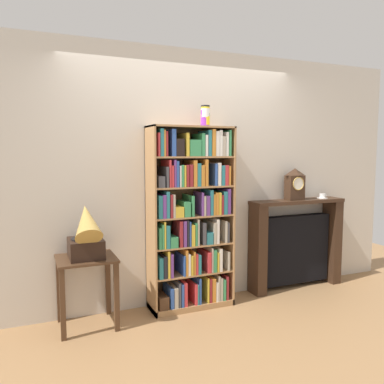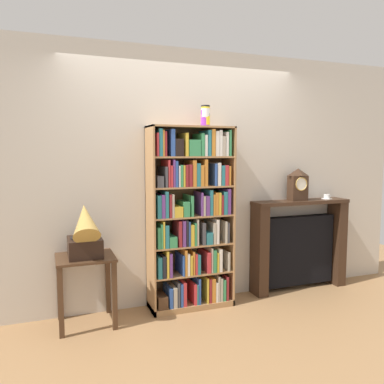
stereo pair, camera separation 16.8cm
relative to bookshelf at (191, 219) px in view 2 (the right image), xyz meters
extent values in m
cube|color=#997047|center=(0.00, -0.09, -0.93)|extent=(8.11, 6.40, 0.02)
cube|color=beige|center=(0.16, 0.21, 0.41)|extent=(5.11, 0.08, 2.65)
cube|color=#A87A4C|center=(-0.42, 0.01, 0.01)|extent=(0.02, 0.33, 1.85)
cube|color=#A87A4C|center=(0.42, 0.01, 0.01)|extent=(0.02, 0.33, 1.85)
cube|color=brown|center=(0.00, 0.17, 0.01)|extent=(0.86, 0.01, 1.85)
cube|color=#A87A4C|center=(0.00, 0.01, 0.93)|extent=(0.86, 0.33, 0.02)
cube|color=#A87A4C|center=(0.00, 0.01, -0.89)|extent=(0.86, 0.33, 0.06)
cube|color=#472D1C|center=(-0.34, -0.04, -0.79)|extent=(0.10, 0.22, 0.13)
cube|color=#2D519E|center=(-0.25, -0.02, -0.76)|extent=(0.03, 0.26, 0.20)
cube|color=#B2A893|center=(-0.21, -0.02, -0.75)|extent=(0.04, 0.25, 0.20)
cube|color=#424247|center=(-0.17, -0.03, -0.73)|extent=(0.02, 0.23, 0.25)
cube|color=#2D519E|center=(-0.14, -0.01, -0.74)|extent=(0.03, 0.28, 0.23)
cube|color=#C63338|center=(-0.11, -0.03, -0.74)|extent=(0.03, 0.23, 0.24)
cube|color=#C63338|center=(0.00, -0.03, -0.75)|extent=(0.03, 0.24, 0.21)
cube|color=teal|center=(0.02, -0.02, -0.75)|extent=(0.02, 0.25, 0.21)
cube|color=#2D519E|center=(0.05, -0.02, -0.72)|extent=(0.02, 0.26, 0.27)
cube|color=gold|center=(0.14, -0.01, -0.73)|extent=(0.02, 0.27, 0.26)
cube|color=maroon|center=(0.16, -0.03, -0.73)|extent=(0.03, 0.24, 0.25)
cube|color=orange|center=(0.20, -0.02, -0.73)|extent=(0.04, 0.25, 0.25)
cube|color=white|center=(0.24, -0.01, -0.76)|extent=(0.03, 0.27, 0.20)
cube|color=#B2A893|center=(0.26, -0.03, -0.72)|extent=(0.02, 0.23, 0.26)
cube|color=#B2A893|center=(0.29, 0.00, -0.74)|extent=(0.03, 0.29, 0.24)
cube|color=#388E56|center=(0.32, -0.01, -0.75)|extent=(0.03, 0.27, 0.22)
cube|color=maroon|center=(0.36, -0.01, -0.73)|extent=(0.02, 0.27, 0.25)
cube|color=#A87A4C|center=(0.00, 0.01, -0.55)|extent=(0.82, 0.31, 0.02)
cube|color=teal|center=(-0.37, -0.01, -0.44)|extent=(0.04, 0.27, 0.21)
cube|color=black|center=(-0.32, -0.01, -0.43)|extent=(0.04, 0.27, 0.22)
cube|color=gold|center=(-0.29, 0.00, -0.41)|extent=(0.02, 0.28, 0.26)
cube|color=#663884|center=(-0.26, -0.02, -0.43)|extent=(0.03, 0.26, 0.24)
cube|color=#2D519E|center=(-0.12, -0.01, -0.44)|extent=(0.02, 0.27, 0.21)
cube|color=orange|center=(-0.10, -0.03, -0.41)|extent=(0.02, 0.23, 0.26)
cube|color=white|center=(-0.07, -0.03, -0.43)|extent=(0.02, 0.23, 0.22)
cube|color=gold|center=(-0.04, -0.03, -0.44)|extent=(0.02, 0.23, 0.20)
cube|color=orange|center=(-0.02, -0.01, -0.43)|extent=(0.02, 0.27, 0.24)
cube|color=#C63338|center=(0.01, -0.03, -0.44)|extent=(0.02, 0.23, 0.21)
cube|color=teal|center=(0.04, -0.03, -0.44)|extent=(0.03, 0.22, 0.20)
cube|color=#C63338|center=(0.15, -0.01, -0.44)|extent=(0.04, 0.28, 0.21)
cube|color=#B2A893|center=(0.18, -0.01, -0.42)|extent=(0.02, 0.26, 0.25)
cube|color=#388E56|center=(0.21, 0.00, -0.43)|extent=(0.04, 0.28, 0.23)
cube|color=gold|center=(0.25, -0.03, -0.44)|extent=(0.02, 0.23, 0.20)
cube|color=white|center=(0.28, -0.01, -0.42)|extent=(0.03, 0.28, 0.24)
cube|color=#B2A893|center=(0.37, -0.02, -0.44)|extent=(0.02, 0.26, 0.20)
cube|color=#A87A4C|center=(0.00, 0.01, -0.26)|extent=(0.82, 0.31, 0.02)
cube|color=#388E56|center=(-0.37, -0.01, -0.14)|extent=(0.03, 0.28, 0.21)
cube|color=#388E56|center=(-0.34, -0.01, -0.13)|extent=(0.02, 0.28, 0.24)
cube|color=gold|center=(-0.32, -0.02, -0.12)|extent=(0.02, 0.25, 0.26)
cube|color=teal|center=(-0.29, -0.02, -0.13)|extent=(0.04, 0.25, 0.22)
cube|color=#388E56|center=(-0.23, -0.03, -0.19)|extent=(0.08, 0.24, 0.11)
cube|color=maroon|center=(-0.16, -0.03, -0.12)|extent=(0.03, 0.22, 0.26)
cube|color=#663884|center=(-0.12, 0.00, -0.12)|extent=(0.03, 0.29, 0.26)
cube|color=black|center=(-0.09, -0.01, -0.12)|extent=(0.02, 0.26, 0.26)
cube|color=#2D519E|center=(-0.06, -0.02, -0.12)|extent=(0.02, 0.26, 0.25)
cube|color=gold|center=(-0.03, -0.02, -0.14)|extent=(0.04, 0.25, 0.21)
cube|color=#388E56|center=(0.00, -0.01, -0.13)|extent=(0.02, 0.27, 0.23)
cube|color=#B2A893|center=(0.03, -0.01, -0.11)|extent=(0.02, 0.27, 0.26)
cube|color=#424247|center=(0.09, -0.01, -0.14)|extent=(0.03, 0.28, 0.22)
cube|color=teal|center=(0.15, -0.04, -0.19)|extent=(0.07, 0.22, 0.12)
cube|color=#B2A893|center=(0.21, -0.01, -0.14)|extent=(0.03, 0.27, 0.22)
cube|color=white|center=(0.24, -0.03, -0.12)|extent=(0.03, 0.22, 0.25)
cube|color=#B2A893|center=(0.34, 0.00, -0.13)|extent=(0.02, 0.29, 0.22)
cube|color=#424247|center=(0.36, -0.02, -0.14)|extent=(0.02, 0.26, 0.21)
cube|color=#A87A4C|center=(0.00, 0.01, 0.04)|extent=(0.82, 0.31, 0.02)
cube|color=teal|center=(-0.37, -0.02, 0.16)|extent=(0.04, 0.26, 0.22)
cube|color=#663884|center=(-0.33, -0.02, 0.16)|extent=(0.03, 0.25, 0.23)
cube|color=teal|center=(-0.29, 0.00, 0.18)|extent=(0.03, 0.28, 0.26)
cube|color=maroon|center=(-0.26, -0.01, 0.16)|extent=(0.02, 0.26, 0.23)
cube|color=#B2A893|center=(-0.23, -0.02, 0.16)|extent=(0.02, 0.25, 0.23)
cube|color=gold|center=(-0.17, -0.02, 0.10)|extent=(0.09, 0.26, 0.10)
cube|color=#388E56|center=(-0.09, -0.03, 0.12)|extent=(0.06, 0.24, 0.15)
cube|color=#388E56|center=(-0.03, -0.01, 0.15)|extent=(0.02, 0.27, 0.20)
cube|color=#663884|center=(0.07, -0.03, 0.17)|extent=(0.02, 0.23, 0.23)
cube|color=#B2A893|center=(0.09, -0.02, 0.15)|extent=(0.02, 0.24, 0.20)
cube|color=#663884|center=(0.13, -0.03, 0.15)|extent=(0.04, 0.23, 0.20)
cube|color=teal|center=(0.17, -0.02, 0.18)|extent=(0.03, 0.24, 0.25)
cube|color=orange|center=(0.20, -0.04, 0.15)|extent=(0.02, 0.22, 0.21)
cube|color=orange|center=(0.23, -0.02, 0.16)|extent=(0.03, 0.25, 0.22)
cube|color=gold|center=(0.26, -0.02, 0.16)|extent=(0.03, 0.25, 0.23)
cube|color=maroon|center=(0.29, -0.03, 0.15)|extent=(0.02, 0.23, 0.20)
cube|color=teal|center=(0.33, -0.01, 0.17)|extent=(0.04, 0.28, 0.23)
cube|color=#663884|center=(0.37, -0.02, 0.18)|extent=(0.03, 0.26, 0.26)
cube|color=#A87A4C|center=(0.00, 0.01, 0.34)|extent=(0.82, 0.31, 0.02)
cube|color=#424247|center=(-0.35, -0.04, 0.40)|extent=(0.06, 0.22, 0.11)
cube|color=#424247|center=(-0.29, -0.01, 0.44)|extent=(0.02, 0.28, 0.20)
cube|color=#C63338|center=(-0.27, -0.01, 0.48)|extent=(0.02, 0.28, 0.26)
cube|color=#C63338|center=(-0.24, -0.04, 0.45)|extent=(0.02, 0.22, 0.21)
cube|color=#663884|center=(-0.22, -0.03, 0.48)|extent=(0.02, 0.24, 0.26)
cube|color=#2D519E|center=(-0.19, 0.00, 0.47)|extent=(0.03, 0.28, 0.25)
cube|color=white|center=(-0.16, -0.02, 0.45)|extent=(0.02, 0.25, 0.21)
cube|color=#388E56|center=(-0.14, -0.03, 0.45)|extent=(0.02, 0.24, 0.21)
cube|color=gold|center=(-0.12, 0.00, 0.45)|extent=(0.02, 0.29, 0.21)
cube|color=maroon|center=(-0.09, -0.03, 0.45)|extent=(0.03, 0.24, 0.21)
cube|color=maroon|center=(-0.05, -0.01, 0.45)|extent=(0.03, 0.28, 0.22)
cube|color=orange|center=(-0.01, -0.01, 0.47)|extent=(0.04, 0.27, 0.26)
cube|color=teal|center=(0.03, -0.02, 0.46)|extent=(0.04, 0.26, 0.23)
cube|color=orange|center=(0.07, -0.03, 0.45)|extent=(0.04, 0.24, 0.21)
cube|color=orange|center=(0.11, -0.01, 0.48)|extent=(0.03, 0.27, 0.26)
cube|color=#2D519E|center=(0.22, -0.02, 0.46)|extent=(0.02, 0.26, 0.22)
cube|color=white|center=(0.25, -0.02, 0.46)|extent=(0.04, 0.26, 0.23)
cube|color=teal|center=(0.30, -0.04, 0.45)|extent=(0.04, 0.22, 0.20)
cube|color=#C63338|center=(0.33, -0.03, 0.45)|extent=(0.04, 0.23, 0.20)
cube|color=orange|center=(0.37, -0.03, 0.44)|extent=(0.02, 0.23, 0.20)
cube|color=#A87A4C|center=(0.00, 0.01, 0.63)|extent=(0.82, 0.31, 0.02)
cube|color=#C63338|center=(-0.38, -0.03, 0.75)|extent=(0.02, 0.24, 0.22)
cube|color=teal|center=(-0.35, 0.00, 0.77)|extent=(0.03, 0.28, 0.26)
cube|color=orange|center=(-0.32, -0.02, 0.76)|extent=(0.02, 0.25, 0.25)
cube|color=maroon|center=(-0.30, -0.01, 0.76)|extent=(0.02, 0.27, 0.23)
cube|color=#2D519E|center=(-0.23, -0.03, 0.77)|extent=(0.04, 0.23, 0.26)
cube|color=black|center=(-0.17, -0.04, 0.72)|extent=(0.08, 0.21, 0.17)
cube|color=gold|center=(-0.09, -0.02, 0.75)|extent=(0.03, 0.26, 0.22)
cube|color=#388E56|center=(-0.01, -0.04, 0.72)|extent=(0.12, 0.21, 0.16)
cube|color=#388E56|center=(0.08, -0.01, 0.75)|extent=(0.03, 0.26, 0.22)
cube|color=white|center=(0.11, -0.02, 0.75)|extent=(0.03, 0.25, 0.21)
cube|color=teal|center=(0.15, -0.01, 0.77)|extent=(0.03, 0.26, 0.25)
cube|color=orange|center=(0.19, -0.01, 0.77)|extent=(0.04, 0.28, 0.27)
cube|color=white|center=(0.23, 0.00, 0.76)|extent=(0.04, 0.28, 0.25)
cube|color=white|center=(0.27, -0.01, 0.77)|extent=(0.03, 0.28, 0.26)
cube|color=#B2A893|center=(0.30, -0.03, 0.74)|extent=(0.03, 0.22, 0.20)
cube|color=white|center=(0.34, -0.03, 0.76)|extent=(0.03, 0.23, 0.24)
cube|color=#388E56|center=(0.37, -0.01, 0.77)|extent=(0.02, 0.26, 0.26)
cylinder|color=purple|center=(0.15, -0.01, 0.98)|extent=(0.09, 0.09, 0.09)
cylinder|color=yellow|center=(0.15, -0.01, 1.00)|extent=(0.09, 0.09, 0.09)
cylinder|color=pink|center=(0.15, -0.01, 1.01)|extent=(0.09, 0.09, 0.09)
cylinder|color=black|center=(0.15, -0.01, 1.03)|extent=(0.09, 0.09, 0.09)
cylinder|color=purple|center=(0.15, -0.01, 1.04)|extent=(0.09, 0.09, 0.09)
cylinder|color=purple|center=(0.15, -0.01, 1.06)|extent=(0.09, 0.09, 0.09)
cylinder|color=white|center=(0.15, -0.01, 1.07)|extent=(0.09, 0.09, 0.09)
cylinder|color=yellow|center=(0.15, -0.01, 1.09)|extent=(0.09, 0.09, 0.09)
cylinder|color=black|center=(0.15, -0.01, 1.10)|extent=(0.09, 0.09, 0.09)
cube|color=#472D1C|center=(-1.06, -0.06, -0.28)|extent=(0.52, 0.47, 0.02)
cube|color=#472D1C|center=(-1.28, -0.26, -0.60)|extent=(0.04, 0.04, 0.63)
cube|color=#472D1C|center=(-0.83, -0.26, -0.60)|extent=(0.04, 0.04, 0.63)
cube|color=#472D1C|center=(-1.28, 0.14, -0.60)|extent=(0.04, 0.04, 0.63)
cube|color=#472D1C|center=(-0.83, 0.14, -0.60)|extent=(0.04, 0.04, 0.63)
cube|color=black|center=(-1.06, -0.06, -0.18)|extent=(0.30, 0.34, 0.17)
cylinder|color=black|center=(-1.06, -0.06, -0.09)|extent=(0.25, 0.25, 0.01)
cylinder|color=#B79347|center=(-1.06, -0.11, -0.07)|extent=(0.03, 0.03, 0.06)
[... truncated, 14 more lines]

